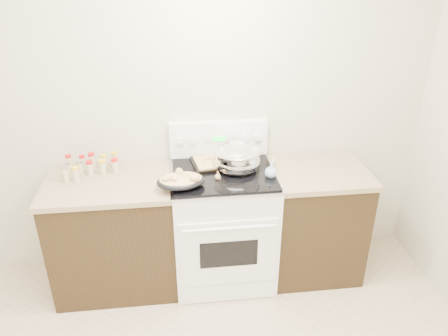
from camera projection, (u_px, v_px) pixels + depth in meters
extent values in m
cube|color=beige|center=(172.00, 105.00, 3.30)|extent=(4.00, 0.05, 2.70)
cube|color=black|center=(116.00, 235.00, 3.35)|extent=(0.90, 0.64, 0.88)
cube|color=brown|center=(109.00, 183.00, 3.14)|extent=(0.93, 0.67, 0.04)
cube|color=black|center=(313.00, 221.00, 3.52)|extent=(0.70, 0.64, 0.88)
cube|color=brown|center=(318.00, 171.00, 3.31)|extent=(0.73, 0.67, 0.04)
cube|color=white|center=(223.00, 226.00, 3.42)|extent=(0.76, 0.66, 0.92)
cube|color=white|center=(229.00, 254.00, 3.13)|extent=(0.70, 0.01, 0.55)
cube|color=black|center=(229.00, 254.00, 3.12)|extent=(0.42, 0.01, 0.22)
cylinder|color=white|center=(230.00, 228.00, 2.98)|extent=(0.65, 0.02, 0.02)
cube|color=white|center=(228.00, 293.00, 3.30)|extent=(0.70, 0.01, 0.14)
cube|color=silver|center=(223.00, 174.00, 3.21)|extent=(0.78, 0.68, 0.01)
cube|color=black|center=(223.00, 172.00, 3.21)|extent=(0.74, 0.64, 0.01)
cube|color=white|center=(219.00, 138.00, 3.40)|extent=(0.76, 0.07, 0.28)
cylinder|color=white|center=(180.00, 141.00, 3.32)|extent=(0.06, 0.02, 0.06)
cylinder|color=white|center=(193.00, 140.00, 3.33)|extent=(0.06, 0.02, 0.06)
cylinder|color=white|center=(245.00, 138.00, 3.37)|extent=(0.06, 0.02, 0.06)
cylinder|color=white|center=(258.00, 137.00, 3.39)|extent=(0.06, 0.02, 0.06)
cube|color=#19E533|center=(219.00, 139.00, 3.36)|extent=(0.09, 0.00, 0.04)
cube|color=silver|center=(209.00, 140.00, 3.35)|extent=(0.05, 0.00, 0.05)
cube|color=silver|center=(230.00, 139.00, 3.36)|extent=(0.05, 0.00, 0.05)
ellipsoid|color=silver|center=(237.00, 161.00, 3.21)|extent=(0.40, 0.40, 0.21)
cylinder|color=silver|center=(237.00, 168.00, 3.24)|extent=(0.19, 0.19, 0.01)
torus|color=silver|center=(237.00, 150.00, 3.18)|extent=(0.35, 0.35, 0.02)
cylinder|color=silver|center=(237.00, 158.00, 3.20)|extent=(0.33, 0.33, 0.11)
cylinder|color=brown|center=(237.00, 152.00, 3.18)|extent=(0.31, 0.31, 0.00)
cube|color=beige|center=(248.00, 152.00, 3.17)|extent=(0.03, 0.03, 0.02)
cube|color=beige|center=(239.00, 158.00, 3.08)|extent=(0.04, 0.04, 0.03)
cube|color=beige|center=(236.00, 145.00, 3.28)|extent=(0.04, 0.04, 0.03)
cube|color=beige|center=(242.00, 151.00, 3.19)|extent=(0.03, 0.03, 0.02)
cube|color=beige|center=(231.00, 154.00, 3.14)|extent=(0.04, 0.04, 0.03)
cube|color=beige|center=(221.00, 151.00, 3.19)|extent=(0.03, 0.03, 0.02)
cube|color=beige|center=(238.00, 158.00, 3.08)|extent=(0.03, 0.03, 0.02)
cube|color=beige|center=(255.00, 149.00, 3.21)|extent=(0.04, 0.04, 0.03)
cube|color=beige|center=(237.00, 147.00, 3.25)|extent=(0.03, 0.03, 0.02)
cube|color=beige|center=(240.00, 152.00, 3.17)|extent=(0.02, 0.02, 0.02)
cube|color=beige|center=(243.00, 147.00, 3.24)|extent=(0.03, 0.03, 0.02)
cube|color=beige|center=(236.00, 144.00, 3.29)|extent=(0.03, 0.03, 0.02)
cube|color=beige|center=(237.00, 159.00, 3.06)|extent=(0.04, 0.04, 0.03)
cube|color=beige|center=(236.00, 158.00, 3.08)|extent=(0.03, 0.03, 0.02)
ellipsoid|color=black|center=(181.00, 181.00, 2.99)|extent=(0.36, 0.27, 0.08)
ellipsoid|color=tan|center=(181.00, 180.00, 2.99)|extent=(0.32, 0.24, 0.06)
sphere|color=tan|center=(168.00, 178.00, 2.93)|extent=(0.05, 0.05, 0.05)
sphere|color=tan|center=(165.00, 179.00, 2.93)|extent=(0.04, 0.04, 0.04)
sphere|color=tan|center=(184.00, 175.00, 2.98)|extent=(0.05, 0.05, 0.05)
sphere|color=tan|center=(193.00, 178.00, 2.93)|extent=(0.05, 0.05, 0.05)
sphere|color=tan|center=(174.00, 179.00, 2.92)|extent=(0.04, 0.04, 0.04)
sphere|color=tan|center=(179.00, 171.00, 3.01)|extent=(0.05, 0.05, 0.05)
sphere|color=tan|center=(195.00, 178.00, 2.94)|extent=(0.06, 0.06, 0.06)
sphere|color=tan|center=(174.00, 177.00, 2.94)|extent=(0.05, 0.05, 0.05)
cube|color=black|center=(219.00, 162.00, 3.32)|extent=(0.44, 0.34, 0.02)
cube|color=tan|center=(219.00, 161.00, 3.31)|extent=(0.39, 0.29, 0.02)
sphere|color=tan|center=(226.00, 163.00, 3.25)|extent=(0.05, 0.05, 0.05)
sphere|color=tan|center=(233.00, 155.00, 3.38)|extent=(0.04, 0.04, 0.04)
sphere|color=tan|center=(216.00, 158.00, 3.33)|extent=(0.03, 0.03, 0.03)
sphere|color=tan|center=(204.00, 159.00, 3.31)|extent=(0.04, 0.04, 0.04)
sphere|color=tan|center=(211.00, 159.00, 3.32)|extent=(0.03, 0.03, 0.03)
sphere|color=tan|center=(233.00, 156.00, 3.36)|extent=(0.04, 0.04, 0.04)
sphere|color=tan|center=(228.00, 155.00, 3.39)|extent=(0.04, 0.04, 0.04)
sphere|color=tan|center=(225.00, 155.00, 3.39)|extent=(0.03, 0.03, 0.03)
sphere|color=tan|center=(207.00, 157.00, 3.33)|extent=(0.04, 0.04, 0.04)
sphere|color=tan|center=(204.00, 162.00, 3.26)|extent=(0.03, 0.03, 0.03)
cylinder|color=tan|center=(217.00, 170.00, 3.21)|extent=(0.03, 0.25, 0.01)
sphere|color=tan|center=(218.00, 177.00, 3.11)|extent=(0.04, 0.04, 0.04)
sphere|color=#8FBAD5|center=(271.00, 172.00, 3.12)|extent=(0.09, 0.09, 0.09)
cylinder|color=#8FBAD5|center=(272.00, 162.00, 3.21)|extent=(0.10, 0.27, 0.07)
cylinder|color=#BFB28C|center=(69.00, 164.00, 3.25)|extent=(0.04, 0.04, 0.11)
cylinder|color=#B21414|center=(68.00, 156.00, 3.22)|extent=(0.05, 0.05, 0.02)
cylinder|color=#BFB28C|center=(83.00, 163.00, 3.28)|extent=(0.04, 0.04, 0.09)
cylinder|color=#B21414|center=(82.00, 157.00, 3.25)|extent=(0.04, 0.04, 0.02)
cylinder|color=#BFB28C|center=(92.00, 162.00, 3.28)|extent=(0.05, 0.05, 0.11)
cylinder|color=#B21414|center=(91.00, 154.00, 3.25)|extent=(0.05, 0.05, 0.02)
cylinder|color=#BFB28C|center=(105.00, 162.00, 3.29)|extent=(0.04, 0.04, 0.10)
cylinder|color=gold|center=(104.00, 156.00, 3.26)|extent=(0.05, 0.05, 0.02)
cylinder|color=#BFB28C|center=(115.00, 161.00, 3.29)|extent=(0.04, 0.04, 0.11)
cylinder|color=gold|center=(114.00, 153.00, 3.26)|extent=(0.04, 0.04, 0.02)
cylinder|color=#BFB28C|center=(68.00, 170.00, 3.18)|extent=(0.04, 0.04, 0.09)
cylinder|color=#B2B2B7|center=(67.00, 163.00, 3.15)|extent=(0.04, 0.04, 0.02)
cylinder|color=#BFB28C|center=(80.00, 169.00, 3.18)|extent=(0.04, 0.04, 0.10)
cylinder|color=#B2B2B7|center=(79.00, 162.00, 3.16)|extent=(0.04, 0.04, 0.02)
cylinder|color=#BFB28C|center=(90.00, 169.00, 3.19)|extent=(0.05, 0.05, 0.09)
cylinder|color=#B21414|center=(89.00, 162.00, 3.16)|extent=(0.05, 0.05, 0.02)
cylinder|color=#BFB28C|center=(103.00, 168.00, 3.20)|extent=(0.05, 0.05, 0.10)
cylinder|color=gold|center=(102.00, 161.00, 3.17)|extent=(0.05, 0.05, 0.02)
cylinder|color=#BFB28C|center=(115.00, 167.00, 3.22)|extent=(0.05, 0.05, 0.10)
cylinder|color=#B21414|center=(114.00, 160.00, 3.20)|extent=(0.05, 0.05, 0.02)
cylinder|color=#BFB28C|center=(66.00, 175.00, 3.09)|extent=(0.04, 0.04, 0.11)
cylinder|color=#B2B2B7|center=(64.00, 167.00, 3.06)|extent=(0.04, 0.04, 0.02)
cylinder|color=#BFB28C|center=(76.00, 175.00, 3.10)|extent=(0.05, 0.05, 0.10)
cylinder|color=gold|center=(75.00, 168.00, 3.07)|extent=(0.05, 0.05, 0.02)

